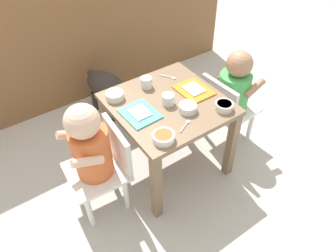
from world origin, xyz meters
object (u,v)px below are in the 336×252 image
dog (110,88)px  veggie_bowl_near (115,95)px  food_tray_left (139,113)px  veggie_bowl_far (163,137)px  seated_child_right (233,89)px  dining_table (168,115)px  spoon_by_left_tray (186,125)px  seated_child_left (93,149)px  food_tray_right (193,90)px  water_cup_left (168,100)px  cereal_bowl_right_side (224,106)px  cereal_bowl_left_side (188,108)px  spoon_by_right_tray (169,77)px  water_cup_right (146,83)px

dog → veggie_bowl_near: (-0.16, -0.43, 0.27)m
food_tray_left → veggie_bowl_far: 0.22m
seated_child_right → dog: 0.83m
dining_table → veggie_bowl_far: size_ratio=5.56×
veggie_bowl_near → spoon_by_left_tray: size_ratio=0.99×
seated_child_left → spoon_by_left_tray: seated_child_left is taller
food_tray_right → water_cup_left: bearing=-174.8°
water_cup_left → cereal_bowl_right_side: size_ratio=0.70×
cereal_bowl_left_side → spoon_by_left_tray: bearing=-132.7°
food_tray_left → spoon_by_right_tray: (0.30, 0.17, -0.00)m
dog → cereal_bowl_right_side: (0.24, -0.82, 0.27)m
water_cup_left → water_cup_right: water_cup_right is taller
cereal_bowl_left_side → spoon_by_left_tray: cereal_bowl_left_side is taller
water_cup_left → seated_child_left: bearing=-178.7°
dog → cereal_bowl_left_side: cereal_bowl_left_side is taller
dining_table → food_tray_right: 0.19m
dog → water_cup_right: 0.52m
seated_child_left → water_cup_right: 0.47m
dog → food_tray_left: bearing=-101.6°
cereal_bowl_left_side → dog: bearing=96.5°
dog → cereal_bowl_left_side: bearing=-83.5°
seated_child_left → water_cup_right: bearing=25.1°
dining_table → spoon_by_right_tray: size_ratio=6.38×
cereal_bowl_right_side → water_cup_right: bearing=119.1°
water_cup_right → cereal_bowl_right_side: size_ratio=0.69×
food_tray_left → seated_child_left: bearing=-174.6°
dining_table → cereal_bowl_right_side: 0.30m
seated_child_left → cereal_bowl_left_side: 0.50m
veggie_bowl_far → veggie_bowl_near: veggie_bowl_near is taller
spoon_by_right_tray → seated_child_left: bearing=-160.9°
veggie_bowl_far → water_cup_left: bearing=50.2°
seated_child_right → spoon_by_right_tray: (-0.30, 0.21, 0.08)m
water_cup_right → cereal_bowl_left_side: (0.06, -0.29, -0.00)m
food_tray_right → veggie_bowl_far: veggie_bowl_far is taller
spoon_by_left_tray → dog: bearing=90.8°
dining_table → water_cup_right: bearing=95.8°
spoon_by_left_tray → cereal_bowl_right_side: bearing=-3.4°
food_tray_left → cereal_bowl_right_side: 0.42m
water_cup_right → veggie_bowl_far: size_ratio=0.61×
seated_child_right → veggie_bowl_far: bearing=-163.8°
dog → spoon_by_right_tray: (0.18, -0.44, 0.26)m
seated_child_right → veggie_bowl_near: 0.69m
water_cup_left → spoon_by_right_tray: (0.14, 0.19, -0.02)m
water_cup_left → veggie_bowl_far: size_ratio=0.62×
food_tray_right → cereal_bowl_right_side: 0.21m
dining_table → water_cup_left: 0.11m
seated_child_right → food_tray_right: bearing=171.8°
spoon_by_right_tray → dog: bearing=112.2°
water_cup_right → spoon_by_left_tray: bearing=-92.3°
water_cup_left → water_cup_right: size_ratio=1.02×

